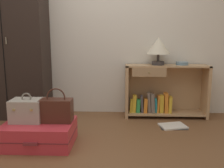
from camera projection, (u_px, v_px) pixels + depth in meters
The scene contains 10 objects.
ground_plane at pixel (82, 156), 2.39m from camera, with size 9.00×9.00×0.00m, color brown.
back_wall at pixel (96, 24), 3.63m from camera, with size 6.40×0.10×2.60m, color silver.
wardrobe at pixel (10, 40), 3.42m from camera, with size 0.98×0.47×2.14m.
bookshelf at pixel (162, 92), 3.55m from camera, with size 1.14×0.33×0.74m.
table_lamp at pixel (158, 47), 3.43m from camera, with size 0.32×0.32×0.38m.
bowl at pixel (182, 63), 3.47m from camera, with size 0.17×0.17×0.04m, color slate.
suitcase_large at pixel (39, 133), 2.63m from camera, with size 0.72×0.54×0.24m.
train_case at pixel (27, 110), 2.63m from camera, with size 0.33×0.25×0.31m.
handbag at pixel (56, 110), 2.62m from camera, with size 0.33×0.17×0.36m.
open_book_on_floor at pixel (173, 126), 3.18m from camera, with size 0.36×0.30×0.02m.
Camera 1 is at (0.37, -2.21, 1.12)m, focal length 40.31 mm.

